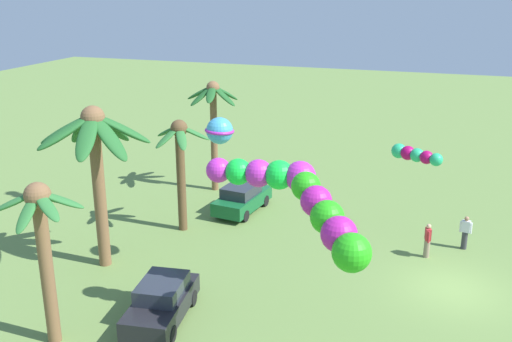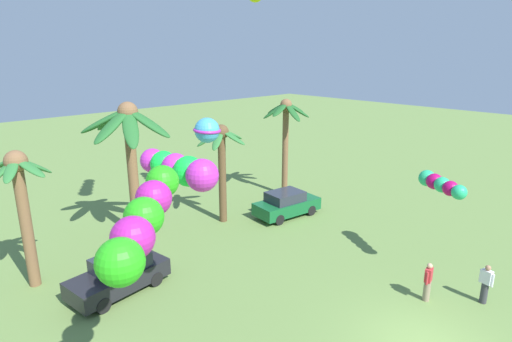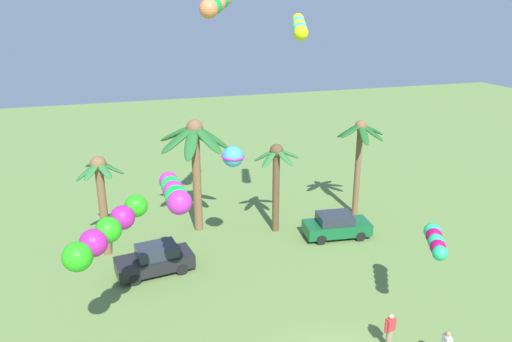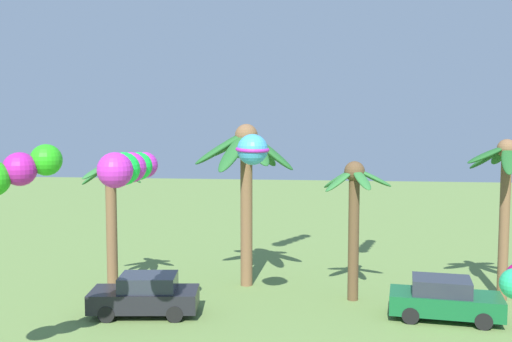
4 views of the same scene
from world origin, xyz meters
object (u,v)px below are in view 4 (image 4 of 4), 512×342
object	(u,v)px
palm_tree_1	(245,163)
kite_tube_5	(129,168)
parked_car_1	(145,295)
palm_tree_0	(506,180)
kite_ball_4	(252,150)
palm_tree_3	(111,195)
palm_tree_2	(354,202)
parked_car_0	(444,299)

from	to	relation	value
palm_tree_1	kite_tube_5	xyz separation A→B (m)	(-2.37, -8.02, 0.42)
parked_car_1	kite_tube_5	xyz separation A→B (m)	(0.72, -3.61, 4.99)
palm_tree_0	kite_tube_5	world-z (taller)	palm_tree_0
palm_tree_1	kite_ball_4	bearing A→B (deg)	-79.33
palm_tree_0	palm_tree_3	distance (m)	15.94
palm_tree_2	parked_car_0	distance (m)	4.90
palm_tree_2	palm_tree_0	bearing A→B (deg)	7.12
parked_car_1	palm_tree_1	bearing A→B (deg)	54.93
palm_tree_1	parked_car_0	xyz separation A→B (m)	(7.71, -3.57, -4.57)
palm_tree_1	parked_car_1	xyz separation A→B (m)	(-3.09, -4.41, -4.57)
palm_tree_3	parked_car_1	xyz separation A→B (m)	(2.33, -2.89, -3.29)
palm_tree_0	palm_tree_2	world-z (taller)	palm_tree_0
palm_tree_3	palm_tree_0	bearing A→B (deg)	2.35
parked_car_1	kite_tube_5	size ratio (longest dim) A/B	1.09
palm_tree_2	kite_ball_4	distance (m)	5.50
palm_tree_2	kite_ball_4	world-z (taller)	kite_ball_4
palm_tree_1	parked_car_0	bearing A→B (deg)	-24.83
palm_tree_3	kite_tube_5	size ratio (longest dim) A/B	1.53
palm_tree_1	parked_car_0	world-z (taller)	palm_tree_1
palm_tree_0	parked_car_0	distance (m)	5.61
palm_tree_3	kite_ball_4	xyz separation A→B (m)	(6.39, -3.61, 2.12)
palm_tree_2	parked_car_1	world-z (taller)	palm_tree_2
palm_tree_3	parked_car_0	bearing A→B (deg)	-8.89
palm_tree_1	kite_tube_5	world-z (taller)	palm_tree_1
palm_tree_1	parked_car_1	size ratio (longest dim) A/B	1.71
palm_tree_0	palm_tree_2	xyz separation A→B (m)	(-5.93, -0.74, -0.87)
palm_tree_2	kite_ball_4	xyz separation A→B (m)	(-3.59, -3.52, 2.23)
kite_ball_4	palm_tree_2	bearing A→B (deg)	44.44
palm_tree_2	parked_car_1	size ratio (longest dim) A/B	1.36
parked_car_1	kite_ball_4	size ratio (longest dim) A/B	2.52
palm_tree_3	kite_ball_4	bearing A→B (deg)	-29.44
palm_tree_0	palm_tree_3	bearing A→B (deg)	-177.65
palm_tree_0	parked_car_1	bearing A→B (deg)	-165.36
palm_tree_0	palm_tree_1	xyz separation A→B (m)	(-10.48, 0.86, 0.52)
palm_tree_1	palm_tree_2	distance (m)	5.02
palm_tree_0	parked_car_0	size ratio (longest dim) A/B	1.57
palm_tree_0	kite_ball_4	world-z (taller)	kite_ball_4
kite_ball_4	palm_tree_1	bearing A→B (deg)	100.67
kite_tube_5	parked_car_1	bearing A→B (deg)	101.28
parked_car_0	palm_tree_1	bearing A→B (deg)	155.17
palm_tree_1	palm_tree_3	bearing A→B (deg)	-164.42
palm_tree_2	palm_tree_3	size ratio (longest dim) A/B	0.97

